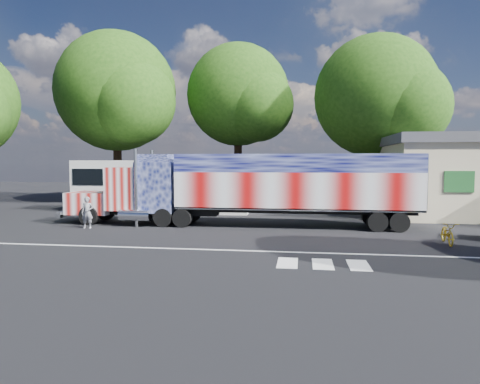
# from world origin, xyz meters

# --- Properties ---
(ground) EXTENTS (100.00, 100.00, 0.00)m
(ground) POSITION_xyz_m (0.00, 0.00, 0.00)
(ground) COLOR black
(lane_markings) EXTENTS (30.00, 2.67, 0.01)m
(lane_markings) POSITION_xyz_m (1.71, -3.77, 0.01)
(lane_markings) COLOR silver
(lane_markings) RESTS_ON ground
(semi_truck) EXTENTS (19.72, 3.12, 4.20)m
(semi_truck) POSITION_xyz_m (0.50, 3.67, 2.16)
(semi_truck) COLOR black
(semi_truck) RESTS_ON ground
(coach_bus) EXTENTS (12.40, 2.89, 3.61)m
(coach_bus) POSITION_xyz_m (-6.47, 9.40, 1.87)
(coach_bus) COLOR silver
(coach_bus) RESTS_ON ground
(woman) EXTENTS (0.66, 0.49, 1.68)m
(woman) POSITION_xyz_m (-7.92, 1.50, 0.84)
(woman) COLOR slate
(woman) RESTS_ON ground
(bicycle) EXTENTS (0.75, 1.86, 0.96)m
(bicycle) POSITION_xyz_m (9.42, -0.42, 0.48)
(bicycle) COLOR gold
(bicycle) RESTS_ON ground
(tree_nw_a) EXTENTS (10.57, 10.06, 14.51)m
(tree_nw_a) POSITION_xyz_m (-12.29, 15.39, 9.42)
(tree_nw_a) COLOR black
(tree_nw_a) RESTS_ON ground
(tree_ne_a) EXTENTS (9.87, 9.40, 13.29)m
(tree_ne_a) POSITION_xyz_m (9.01, 15.17, 8.54)
(tree_ne_a) COLOR black
(tree_ne_a) RESTS_ON ground
(tree_n_mid) EXTENTS (9.51, 9.06, 14.01)m
(tree_n_mid) POSITION_xyz_m (-2.31, 18.64, 9.41)
(tree_n_mid) COLOR black
(tree_n_mid) RESTS_ON ground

